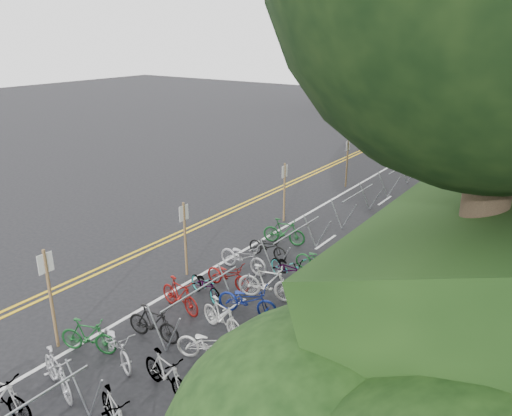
# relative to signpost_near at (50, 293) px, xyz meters

# --- Properties ---
(ground) EXTENTS (120.00, 120.00, 0.00)m
(ground) POSITION_rel_signpost_near_xyz_m (-0.60, -0.19, -1.52)
(ground) COLOR black
(ground) RESTS_ON ground
(road_markings) EXTENTS (7.47, 80.00, 0.01)m
(road_markings) POSITION_rel_signpost_near_xyz_m (0.03, 9.91, -1.52)
(road_markings) COLOR gold
(road_markings) RESTS_ON ground
(red_curb) EXTENTS (0.25, 28.00, 0.10)m
(red_curb) POSITION_rel_signpost_near_xyz_m (5.10, 11.81, -1.47)
(red_curb) COLOR maroon
(red_curb) RESTS_ON ground
(bike_racks_rest) EXTENTS (1.14, 23.00, 1.17)m
(bike_racks_rest) POSITION_rel_signpost_near_xyz_m (2.40, 12.81, -0.67)
(bike_racks_rest) COLOR gray
(bike_racks_rest) RESTS_ON ground
(signpost_near) EXTENTS (0.08, 0.40, 2.67)m
(signpost_near) POSITION_rel_signpost_near_xyz_m (0.00, 0.00, 0.00)
(signpost_near) COLOR brown
(signpost_near) RESTS_ON ground
(signposts_rest) EXTENTS (0.08, 18.40, 2.50)m
(signposts_rest) POSITION_rel_signpost_near_xyz_m (-0.00, 13.81, -0.09)
(signposts_rest) COLOR brown
(signposts_rest) RESTS_ON ground
(bike_front) EXTENTS (0.95, 1.57, 0.91)m
(bike_front) POSITION_rel_signpost_near_xyz_m (0.86, 0.31, -1.07)
(bike_front) COLOR #144C1E
(bike_front) RESTS_ON ground
(bike_valet) EXTENTS (3.32, 13.64, 1.09)m
(bike_valet) POSITION_rel_signpost_near_xyz_m (2.31, 2.67, -1.05)
(bike_valet) COLOR maroon
(bike_valet) RESTS_ON ground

